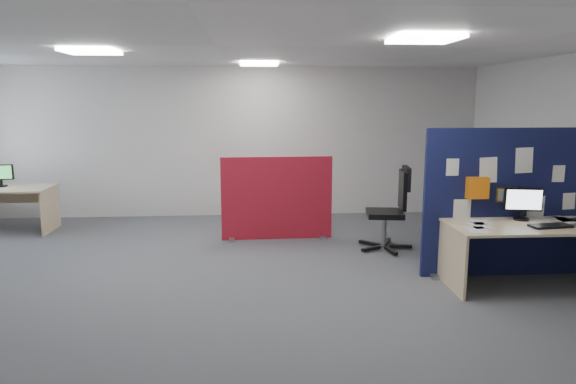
{
  "coord_description": "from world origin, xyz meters",
  "views": [
    {
      "loc": [
        0.39,
        -5.86,
        2.11
      ],
      "look_at": [
        0.81,
        0.29,
        1.0
      ],
      "focal_mm": 32.0,
      "sensor_mm": 36.0,
      "label": 1
    }
  ],
  "objects": [
    {
      "name": "second_desk",
      "position": [
        -3.68,
        2.55,
        0.55
      ],
      "size": [
        1.62,
        0.81,
        0.73
      ],
      "color": "beige",
      "rests_on": "floor"
    },
    {
      "name": "main_desk",
      "position": [
        3.58,
        -0.4,
        0.57
      ],
      "size": [
        2.0,
        0.89,
        0.73
      ],
      "color": "beige",
      "rests_on": "floor"
    },
    {
      "name": "red_divider",
      "position": [
        0.74,
        1.79,
        0.62
      ],
      "size": [
        1.69,
        0.3,
        1.27
      ],
      "rotation": [
        0.0,
        0.0,
        0.03
      ],
      "color": "#B01623",
      "rests_on": "floor"
    },
    {
      "name": "monitor_main",
      "position": [
        3.5,
        -0.24,
        0.94
      ],
      "size": [
        0.43,
        0.18,
        0.38
      ],
      "rotation": [
        0.0,
        0.0,
        -0.2
      ],
      "color": "black",
      "rests_on": "main_desk"
    },
    {
      "name": "floor",
      "position": [
        0.0,
        0.0,
        0.0
      ],
      "size": [
        9.0,
        9.0,
        0.0
      ],
      "primitive_type": "plane",
      "color": "#505257",
      "rests_on": "ground"
    },
    {
      "name": "ceiling_lights",
      "position": [
        0.33,
        0.67,
        2.67
      ],
      "size": [
        4.1,
        4.1,
        0.04
      ],
      "color": "white",
      "rests_on": "ceiling"
    },
    {
      "name": "mouse",
      "position": [
        3.94,
        -0.59,
        0.74
      ],
      "size": [
        0.11,
        0.08,
        0.03
      ],
      "primitive_type": "cube",
      "rotation": [
        0.0,
        0.0,
        0.22
      ],
      "color": "gray",
      "rests_on": "main_desk"
    },
    {
      "name": "monitor_second",
      "position": [
        -3.67,
        2.59,
        0.93
      ],
      "size": [
        0.39,
        0.18,
        0.36
      ],
      "rotation": [
        0.0,
        0.0,
        0.14
      ],
      "color": "black",
      "rests_on": "second_desk"
    },
    {
      "name": "wall_front",
      "position": [
        0.0,
        -3.5,
        1.35
      ],
      "size": [
        9.0,
        0.02,
        2.7
      ],
      "primitive_type": "cube",
      "color": "silver",
      "rests_on": "floor"
    },
    {
      "name": "wall_back",
      "position": [
        0.0,
        3.5,
        1.35
      ],
      "size": [
        9.0,
        0.02,
        2.7
      ],
      "primitive_type": "cube",
      "color": "silver",
      "rests_on": "floor"
    },
    {
      "name": "desk_papers",
      "position": [
        3.49,
        -0.38,
        0.73
      ],
      "size": [
        1.51,
        0.85,
        0.0
      ],
      "color": "white",
      "rests_on": "main_desk"
    },
    {
      "name": "navy_divider",
      "position": [
        3.47,
        -0.04,
        0.89
      ],
      "size": [
        2.17,
        0.3,
        1.79
      ],
      "color": "#0F183A",
      "rests_on": "floor"
    },
    {
      "name": "keyboard",
      "position": [
        3.65,
        -0.59,
        0.74
      ],
      "size": [
        0.47,
        0.24,
        0.02
      ],
      "primitive_type": "cube",
      "rotation": [
        0.0,
        0.0,
        0.13
      ],
      "color": "black",
      "rests_on": "main_desk"
    },
    {
      "name": "office_chair",
      "position": [
        2.36,
        1.11,
        0.66
      ],
      "size": [
        0.77,
        0.77,
        1.17
      ],
      "rotation": [
        0.0,
        0.0,
        -0.13
      ],
      "color": "black",
      "rests_on": "floor"
    },
    {
      "name": "ceiling",
      "position": [
        0.0,
        0.0,
        2.7
      ],
      "size": [
        9.0,
        7.0,
        0.02
      ],
      "primitive_type": "cube",
      "color": "white",
      "rests_on": "wall_back"
    }
  ]
}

